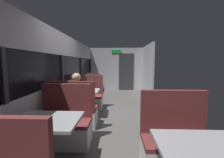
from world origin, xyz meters
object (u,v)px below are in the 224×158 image
(dining_table_front_aisle, at_px, (207,157))
(bench_front_aisle_facing_entry, at_px, (176,147))
(bench_mid_window_facing_end, at_px, (76,113))
(coffee_cup_primary, at_px, (78,89))
(bench_near_window_facing_entry, at_px, (65,126))
(dining_table_near_window, at_px, (46,126))
(bench_mid_window_facing_entry, at_px, (88,99))
(seated_passenger, at_px, (77,103))
(dining_table_mid_window, at_px, (83,94))

(dining_table_front_aisle, relative_size, bench_front_aisle_facing_entry, 0.82)
(bench_mid_window_facing_end, xyz_separation_m, dining_table_front_aisle, (1.79, -2.03, 0.31))
(coffee_cup_primary, bearing_deg, bench_near_window_facing_entry, -85.19)
(dining_table_front_aisle, bearing_deg, dining_table_near_window, 161.47)
(bench_mid_window_facing_end, height_order, bench_mid_window_facing_entry, same)
(bench_mid_window_facing_end, bearing_deg, bench_mid_window_facing_entry, 90.00)
(dining_table_near_window, distance_m, seated_passenger, 1.51)
(bench_near_window_facing_entry, xyz_separation_m, seated_passenger, (0.00, 0.81, 0.21))
(dining_table_front_aisle, xyz_separation_m, seated_passenger, (-1.79, 2.11, -0.10))
(bench_front_aisle_facing_entry, height_order, coffee_cup_primary, bench_front_aisle_facing_entry)
(bench_mid_window_facing_entry, bearing_deg, dining_table_mid_window, -90.00)
(bench_near_window_facing_entry, xyz_separation_m, bench_mid_window_facing_end, (0.00, 0.74, 0.00))
(bench_mid_window_facing_end, bearing_deg, dining_table_front_aisle, -48.66)
(dining_table_near_window, height_order, bench_mid_window_facing_end, bench_mid_window_facing_end)
(dining_table_near_window, height_order, coffee_cup_primary, coffee_cup_primary)
(bench_near_window_facing_entry, height_order, bench_mid_window_facing_end, same)
(dining_table_near_window, relative_size, bench_near_window_facing_entry, 0.82)
(bench_near_window_facing_entry, height_order, coffee_cup_primary, bench_near_window_facing_entry)
(bench_front_aisle_facing_entry, distance_m, seated_passenger, 2.29)
(seated_passenger, bearing_deg, bench_front_aisle_facing_entry, -38.19)
(bench_near_window_facing_entry, bearing_deg, dining_table_mid_window, 90.00)
(bench_front_aisle_facing_entry, relative_size, seated_passenger, 0.87)
(seated_passenger, bearing_deg, bench_near_window_facing_entry, -90.00)
(coffee_cup_primary, bearing_deg, dining_table_near_window, -86.84)
(bench_near_window_facing_entry, bearing_deg, dining_table_near_window, -90.00)
(bench_mid_window_facing_entry, relative_size, coffee_cup_primary, 12.22)
(bench_near_window_facing_entry, bearing_deg, coffee_cup_primary, 94.81)
(dining_table_mid_window, relative_size, coffee_cup_primary, 10.00)
(bench_mid_window_facing_entry, bearing_deg, dining_table_front_aisle, -62.47)
(bench_near_window_facing_entry, relative_size, seated_passenger, 0.87)
(bench_mid_window_facing_entry, xyz_separation_m, dining_table_front_aisle, (1.79, -3.43, 0.31))
(bench_mid_window_facing_entry, bearing_deg, bench_front_aisle_facing_entry, -56.79)
(dining_table_mid_window, xyz_separation_m, bench_front_aisle_facing_entry, (1.79, -2.03, -0.31))
(dining_table_mid_window, height_order, seated_passenger, seated_passenger)
(bench_mid_window_facing_entry, bearing_deg, seated_passenger, -90.00)
(dining_table_mid_window, distance_m, bench_mid_window_facing_entry, 0.77)
(dining_table_mid_window, height_order, coffee_cup_primary, coffee_cup_primary)
(bench_mid_window_facing_entry, height_order, seated_passenger, seated_passenger)
(bench_near_window_facing_entry, relative_size, dining_table_front_aisle, 1.22)
(bench_mid_window_facing_end, bearing_deg, coffee_cup_primary, 100.65)
(bench_near_window_facing_entry, height_order, bench_mid_window_facing_entry, same)
(dining_table_mid_window, relative_size, bench_front_aisle_facing_entry, 0.82)
(dining_table_front_aisle, distance_m, bench_front_aisle_facing_entry, 0.77)
(bench_mid_window_facing_entry, relative_size, seated_passenger, 0.87)
(bench_near_window_facing_entry, distance_m, bench_mid_window_facing_entry, 2.13)
(bench_near_window_facing_entry, relative_size, dining_table_mid_window, 1.22)
(dining_table_front_aisle, bearing_deg, dining_table_mid_window, 123.21)
(bench_near_window_facing_entry, xyz_separation_m, dining_table_front_aisle, (1.79, -1.30, 0.31))
(bench_near_window_facing_entry, bearing_deg, seated_passenger, 90.00)
(dining_table_mid_window, relative_size, dining_table_front_aisle, 1.00)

